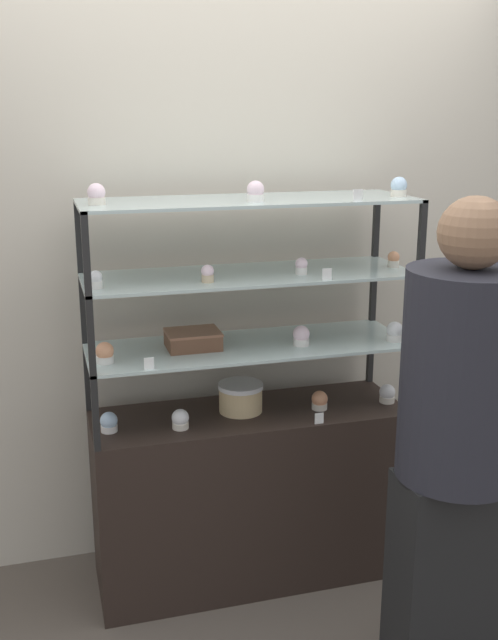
# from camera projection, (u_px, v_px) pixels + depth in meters

# --- Properties ---
(ground_plane) EXTENTS (20.00, 20.00, 0.00)m
(ground_plane) POSITION_uv_depth(u_px,v_px,m) (249.00, 571.00, 3.22)
(ground_plane) COLOR brown
(back_wall) EXTENTS (8.00, 0.05, 2.60)m
(back_wall) POSITION_uv_depth(u_px,v_px,m) (226.00, 260.00, 3.21)
(back_wall) COLOR beige
(back_wall) RESTS_ON ground_plane
(display_base) EXTENTS (1.27, 0.42, 0.74)m
(display_base) POSITION_uv_depth(u_px,v_px,m) (249.00, 494.00, 3.13)
(display_base) COLOR black
(display_base) RESTS_ON ground_plane
(display_riser_lower) EXTENTS (1.27, 0.42, 0.29)m
(display_riser_lower) POSITION_uv_depth(u_px,v_px,m) (249.00, 349.00, 2.96)
(display_riser_lower) COLOR black
(display_riser_lower) RESTS_ON display_base
(display_riser_middle) EXTENTS (1.27, 0.42, 0.29)m
(display_riser_middle) POSITION_uv_depth(u_px,v_px,m) (249.00, 278.00, 2.88)
(display_riser_middle) COLOR black
(display_riser_middle) RESTS_ON display_riser_lower
(display_riser_upper) EXTENTS (1.27, 0.42, 0.29)m
(display_riser_upper) POSITION_uv_depth(u_px,v_px,m) (249.00, 204.00, 2.81)
(display_riser_upper) COLOR black
(display_riser_upper) RESTS_ON display_riser_middle
(layer_cake_centerpiece) EXTENTS (0.18, 0.18, 0.12)m
(layer_cake_centerpiece) POSITION_uv_depth(u_px,v_px,m) (241.00, 397.00, 3.02)
(layer_cake_centerpiece) COLOR #DBBC84
(layer_cake_centerpiece) RESTS_ON display_base
(sheet_cake_frosted) EXTENTS (0.21, 0.16, 0.07)m
(sheet_cake_frosted) POSITION_uv_depth(u_px,v_px,m) (193.00, 339.00, 2.90)
(sheet_cake_frosted) COLOR brown
(sheet_cake_frosted) RESTS_ON display_riser_lower
(cupcake_0) EXTENTS (0.07, 0.07, 0.08)m
(cupcake_0) POSITION_uv_depth(u_px,v_px,m) (109.00, 422.00, 2.83)
(cupcake_0) COLOR white
(cupcake_0) RESTS_ON display_base
(cupcake_1) EXTENTS (0.07, 0.07, 0.08)m
(cupcake_1) POSITION_uv_depth(u_px,v_px,m) (180.00, 420.00, 2.86)
(cupcake_1) COLOR beige
(cupcake_1) RESTS_ON display_base
(cupcake_2) EXTENTS (0.07, 0.07, 0.08)m
(cupcake_2) POSITION_uv_depth(u_px,v_px,m) (320.00, 401.00, 3.05)
(cupcake_2) COLOR beige
(cupcake_2) RESTS_ON display_base
(cupcake_3) EXTENTS (0.07, 0.07, 0.08)m
(cupcake_3) POSITION_uv_depth(u_px,v_px,m) (387.00, 394.00, 3.12)
(cupcake_3) COLOR beige
(cupcake_3) RESTS_ON display_base
(price_tag_0) EXTENTS (0.04, 0.00, 0.04)m
(price_tag_0) POSITION_uv_depth(u_px,v_px,m) (319.00, 418.00, 2.90)
(price_tag_0) COLOR white
(price_tag_0) RESTS_ON display_base
(cupcake_4) EXTENTS (0.07, 0.07, 0.08)m
(cupcake_4) POSITION_uv_depth(u_px,v_px,m) (105.00, 353.00, 2.72)
(cupcake_4) COLOR white
(cupcake_4) RESTS_ON display_riser_lower
(cupcake_5) EXTENTS (0.07, 0.07, 0.08)m
(cupcake_5) POSITION_uv_depth(u_px,v_px,m) (301.00, 336.00, 2.93)
(cupcake_5) COLOR white
(cupcake_5) RESTS_ON display_riser_lower
(cupcake_6) EXTENTS (0.07, 0.07, 0.08)m
(cupcake_6) POSITION_uv_depth(u_px,v_px,m) (395.00, 332.00, 2.99)
(cupcake_6) COLOR white
(cupcake_6) RESTS_ON display_riser_lower
(price_tag_1) EXTENTS (0.04, 0.00, 0.04)m
(price_tag_1) POSITION_uv_depth(u_px,v_px,m) (149.00, 364.00, 2.66)
(price_tag_1) COLOR white
(price_tag_1) RESTS_ON display_riser_lower
(cupcake_7) EXTENTS (0.05, 0.05, 0.06)m
(cupcake_7) POSITION_uv_depth(u_px,v_px,m) (96.00, 280.00, 2.62)
(cupcake_7) COLOR white
(cupcake_7) RESTS_ON display_riser_middle
(cupcake_8) EXTENTS (0.05, 0.05, 0.06)m
(cupcake_8) POSITION_uv_depth(u_px,v_px,m) (208.00, 274.00, 2.72)
(cupcake_8) COLOR #CCB28C
(cupcake_8) RESTS_ON display_riser_middle
(cupcake_9) EXTENTS (0.05, 0.05, 0.06)m
(cupcake_9) POSITION_uv_depth(u_px,v_px,m) (301.00, 266.00, 2.86)
(cupcake_9) COLOR white
(cupcake_9) RESTS_ON display_riser_middle
(cupcake_10) EXTENTS (0.05, 0.05, 0.06)m
(cupcake_10) POSITION_uv_depth(u_px,v_px,m) (394.00, 259.00, 2.99)
(cupcake_10) COLOR beige
(cupcake_10) RESTS_ON display_riser_middle
(price_tag_2) EXTENTS (0.04, 0.00, 0.04)m
(price_tag_2) POSITION_uv_depth(u_px,v_px,m) (327.00, 274.00, 2.76)
(price_tag_2) COLOR white
(price_tag_2) RESTS_ON display_riser_middle
(cupcake_11) EXTENTS (0.06, 0.06, 0.08)m
(cupcake_11) POSITION_uv_depth(u_px,v_px,m) (96.00, 195.00, 2.61)
(cupcake_11) COLOR beige
(cupcake_11) RESTS_ON display_riser_upper
(cupcake_12) EXTENTS (0.06, 0.06, 0.08)m
(cupcake_12) POSITION_uv_depth(u_px,v_px,m) (255.00, 192.00, 2.71)
(cupcake_12) COLOR white
(cupcake_12) RESTS_ON display_riser_upper
(cupcake_13) EXTENTS (0.06, 0.06, 0.08)m
(cupcake_13) POSITION_uv_depth(u_px,v_px,m) (399.00, 187.00, 2.88)
(cupcake_13) COLOR beige
(cupcake_13) RESTS_ON display_riser_upper
(price_tag_3) EXTENTS (0.04, 0.00, 0.04)m
(price_tag_3) POSITION_uv_depth(u_px,v_px,m) (358.00, 195.00, 2.71)
(price_tag_3) COLOR white
(price_tag_3) RESTS_ON display_riser_upper
(customer_figure) EXTENTS (0.39, 0.39, 1.68)m
(customer_figure) POSITION_uv_depth(u_px,v_px,m) (458.00, 441.00, 2.39)
(customer_figure) COLOR black
(customer_figure) RESTS_ON ground_plane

